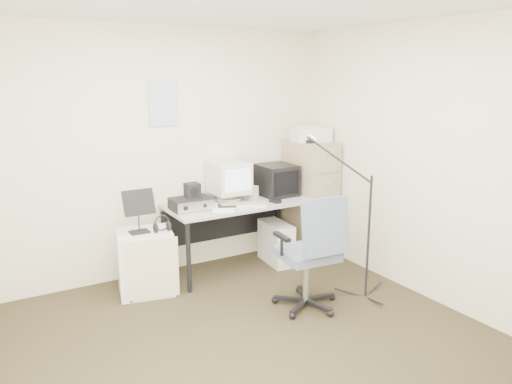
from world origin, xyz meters
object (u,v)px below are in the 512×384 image
office_chair (307,251)px  side_cart (145,262)px  filing_cabinet (310,198)px  desk (238,235)px

office_chair → side_cart: 1.53m
filing_cabinet → desk: 0.99m
office_chair → filing_cabinet: bearing=58.2°
desk → office_chair: bearing=-85.9°
desk → side_cart: (-1.05, -0.10, -0.06)m
filing_cabinet → desk: bearing=-178.2°
desk → office_chair: office_chair is taller
filing_cabinet → desk: filing_cabinet is taller
desk → side_cart: size_ratio=2.44×
filing_cabinet → side_cart: size_ratio=2.12×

